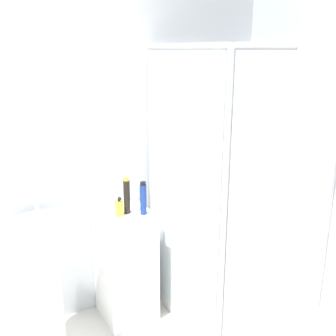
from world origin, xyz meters
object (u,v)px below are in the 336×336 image
Objects in this scene: soap_dispenser at (119,208)px; shampoo_bottle_blue at (143,198)px; shampoo_bottle_tall_black at (127,196)px; sink at (46,259)px.

shampoo_bottle_blue is (0.15, -0.06, 0.06)m from soap_dispenser.
shampoo_bottle_tall_black is (0.06, 0.01, 0.07)m from soap_dispenser.
soap_dispenser is at bearing 159.47° from shampoo_bottle_blue.
sink is 0.72m from shampoo_bottle_blue.
soap_dispenser is 0.10m from shampoo_bottle_tall_black.
sink reaches higher than soap_dispenser.
sink is at bearing -179.64° from shampoo_bottle_blue.
sink is 7.66× the size of soap_dispenser.
soap_dispenser is at bearing 6.80° from sink.
shampoo_bottle_blue is at bearing 0.36° from sink.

